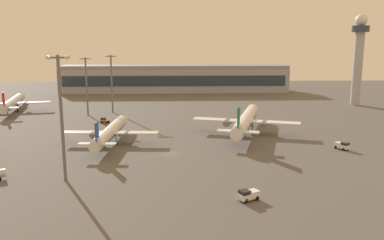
{
  "coord_description": "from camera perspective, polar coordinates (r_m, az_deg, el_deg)",
  "views": [
    {
      "loc": [
        1.83,
        -105.0,
        30.08
      ],
      "look_at": [
        7.21,
        27.55,
        4.0
      ],
      "focal_mm": 36.88,
      "sensor_mm": 36.0,
      "label": 1
    }
  ],
  "objects": [
    {
      "name": "ground_plane",
      "position": [
        109.24,
        -3.21,
        -4.88
      ],
      "size": [
        416.0,
        416.0,
        0.0
      ],
      "primitive_type": "plane",
      "color": "#56544F"
    },
    {
      "name": "terminal_building",
      "position": [
        246.82,
        -2.5,
        6.0
      ],
      "size": [
        138.55,
        22.4,
        16.4
      ],
      "color": "#9EA3AD",
      "rests_on": "ground"
    },
    {
      "name": "control_tower",
      "position": [
        207.74,
        22.96,
        8.82
      ],
      "size": [
        8.0,
        8.0,
        43.33
      ],
      "color": "#A8A8B2",
      "rests_on": "ground"
    },
    {
      "name": "airplane_far_stand",
      "position": [
        121.53,
        -11.71,
        -1.69
      ],
      "size": [
        29.12,
        37.4,
        9.59
      ],
      "rotation": [
        0.0,
        0.0,
        -0.07
      ],
      "color": "silver",
      "rests_on": "ground"
    },
    {
      "name": "airplane_terminal_side",
      "position": [
        133.51,
        7.79,
        -0.05
      ],
      "size": [
        35.36,
        45.0,
        11.79
      ],
      "rotation": [
        0.0,
        0.0,
        -0.29
      ],
      "color": "white",
      "rests_on": "ground"
    },
    {
      "name": "airplane_taxiway_distant",
      "position": [
        191.69,
        -24.52,
        2.29
      ],
      "size": [
        32.04,
        40.94,
        10.56
      ],
      "rotation": [
        0.0,
        0.0,
        0.2
      ],
      "color": "silver",
      "rests_on": "ground"
    },
    {
      "name": "maintenance_van",
      "position": [
        78.31,
        8.14,
        -10.65
      ],
      "size": [
        4.58,
        3.66,
        2.25
      ],
      "rotation": [
        0.0,
        0.0,
        2.05
      ],
      "color": "white",
      "rests_on": "ground"
    },
    {
      "name": "pushback_tug",
      "position": [
        153.5,
        -12.66,
        -0.05
      ],
      "size": [
        3.5,
        2.74,
        2.05
      ],
      "rotation": [
        0.0,
        0.0,
        1.22
      ],
      "color": "#D85919",
      "rests_on": "ground"
    },
    {
      "name": "cargo_loader",
      "position": [
        120.82,
        20.9,
        -3.47
      ],
      "size": [
        3.74,
        4.57,
        2.25
      ],
      "rotation": [
        0.0,
        0.0,
        3.66
      ],
      "color": "white",
      "rests_on": "ground"
    },
    {
      "name": "apron_light_east",
      "position": [
        174.5,
        -11.55,
        5.72
      ],
      "size": [
        4.8,
        0.9,
        24.98
      ],
      "color": "slate",
      "rests_on": "ground"
    },
    {
      "name": "apron_light_west",
      "position": [
        169.75,
        -15.02,
        5.28
      ],
      "size": [
        4.8,
        0.9,
        24.2
      ],
      "color": "slate",
      "rests_on": "ground"
    },
    {
      "name": "apron_light_central",
      "position": [
        89.16,
        -18.39,
        1.25
      ],
      "size": [
        4.8,
        0.9,
        27.63
      ],
      "color": "slate",
      "rests_on": "ground"
    }
  ]
}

